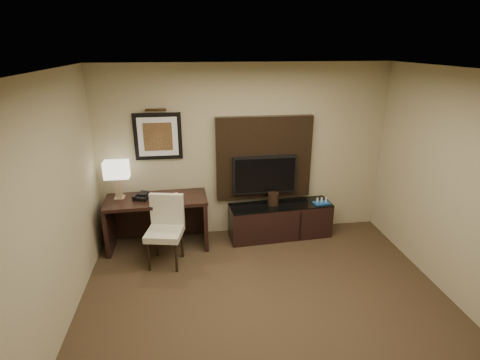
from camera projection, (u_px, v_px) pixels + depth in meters
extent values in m
cube|color=#352617|center=(278.00, 339.00, 3.98)|extent=(4.50, 5.00, 0.01)
cube|color=silver|center=(289.00, 76.00, 3.05)|extent=(4.50, 5.00, 0.01)
cube|color=tan|center=(244.00, 152.00, 5.84)|extent=(4.50, 0.01, 2.70)
cube|color=tan|center=(28.00, 240.00, 3.23)|extent=(0.01, 5.00, 2.70)
cube|color=black|center=(158.00, 222.00, 5.67)|extent=(1.51, 0.70, 0.79)
cube|color=black|center=(280.00, 220.00, 5.99)|extent=(1.65, 0.56, 0.56)
cube|color=black|center=(264.00, 158.00, 5.85)|extent=(1.50, 0.12, 1.30)
cube|color=black|center=(265.00, 175.00, 5.84)|extent=(1.00, 0.08, 0.60)
cube|color=black|center=(158.00, 136.00, 5.55)|extent=(0.70, 0.04, 0.70)
cylinder|color=#412C14|center=(156.00, 110.00, 5.38)|extent=(0.04, 0.04, 0.30)
cube|color=#173E96|center=(161.00, 199.00, 5.47)|extent=(0.32, 0.38, 0.02)
imported|color=#A09A7D|center=(167.00, 191.00, 5.48)|extent=(0.18, 0.07, 0.24)
cylinder|color=black|center=(273.00, 199.00, 5.87)|extent=(0.18, 0.18, 0.19)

